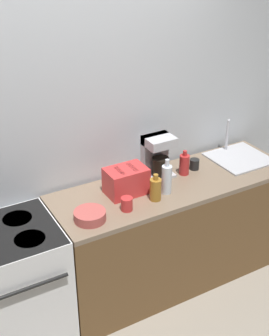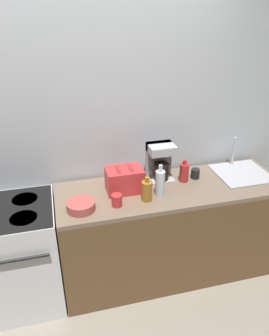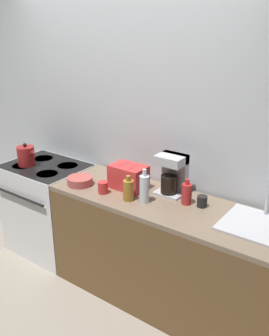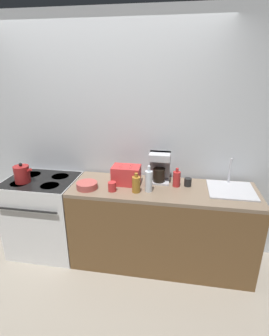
{
  "view_description": "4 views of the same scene",
  "coord_description": "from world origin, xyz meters",
  "px_view_note": "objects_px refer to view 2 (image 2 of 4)",
  "views": [
    {
      "loc": [
        -1.08,
        -2.16,
        2.64
      ],
      "look_at": [
        0.34,
        0.33,
        1.1
      ],
      "focal_mm": 50.0,
      "sensor_mm": 36.0,
      "label": 1
    },
    {
      "loc": [
        -0.21,
        -1.85,
        2.28
      ],
      "look_at": [
        0.38,
        0.41,
        1.06
      ],
      "focal_mm": 35.0,
      "sensor_mm": 36.0,
      "label": 2
    },
    {
      "loc": [
        1.96,
        -1.87,
        2.16
      ],
      "look_at": [
        0.31,
        0.41,
        1.06
      ],
      "focal_mm": 40.0,
      "sensor_mm": 36.0,
      "label": 3
    },
    {
      "loc": [
        0.79,
        -2.11,
        2.04
      ],
      "look_at": [
        0.36,
        0.39,
        1.07
      ],
      "focal_mm": 28.0,
      "sensor_mm": 36.0,
      "label": 4
    }
  ],
  "objects_px": {
    "bottle_clear": "(160,183)",
    "cup_red": "(117,200)",
    "bottle_red": "(184,172)",
    "bowl": "(81,206)",
    "cup_black": "(195,174)",
    "bottle_amber": "(147,191)",
    "toaster": "(124,180)",
    "coffee_maker": "(160,161)",
    "stove": "(10,257)"
  },
  "relations": [
    {
      "from": "stove",
      "to": "bottle_red",
      "type": "bearing_deg",
      "value": 3.11
    },
    {
      "from": "stove",
      "to": "bottle_amber",
      "type": "distance_m",
      "value": 1.21
    },
    {
      "from": "toaster",
      "to": "bottle_red",
      "type": "bearing_deg",
      "value": 2.82
    },
    {
      "from": "toaster",
      "to": "coffee_maker",
      "type": "height_order",
      "value": "coffee_maker"
    },
    {
      "from": "toaster",
      "to": "cup_red",
      "type": "xyz_separation_m",
      "value": [
        -0.1,
        -0.2,
        -0.05
      ]
    },
    {
      "from": "toaster",
      "to": "bowl",
      "type": "xyz_separation_m",
      "value": [
        -0.37,
        -0.18,
        -0.06
      ]
    },
    {
      "from": "bottle_red",
      "to": "bottle_clear",
      "type": "relative_size",
      "value": 0.74
    },
    {
      "from": "stove",
      "to": "toaster",
      "type": "relative_size",
      "value": 3.11
    },
    {
      "from": "bottle_red",
      "to": "bottle_clear",
      "type": "distance_m",
      "value": 0.32
    },
    {
      "from": "toaster",
      "to": "bowl",
      "type": "relative_size",
      "value": 1.37
    },
    {
      "from": "coffee_maker",
      "to": "cup_black",
      "type": "height_order",
      "value": "coffee_maker"
    },
    {
      "from": "cup_black",
      "to": "bottle_clear",
      "type": "bearing_deg",
      "value": -153.83
    },
    {
      "from": "stove",
      "to": "coffee_maker",
      "type": "distance_m",
      "value": 1.43
    },
    {
      "from": "bottle_amber",
      "to": "bowl",
      "type": "distance_m",
      "value": 0.51
    },
    {
      "from": "bottle_red",
      "to": "cup_black",
      "type": "xyz_separation_m",
      "value": [
        0.12,
        0.02,
        -0.04
      ]
    },
    {
      "from": "cup_red",
      "to": "bowl",
      "type": "xyz_separation_m",
      "value": [
        -0.27,
        0.01,
        -0.01
      ]
    },
    {
      "from": "bottle_clear",
      "to": "toaster",
      "type": "bearing_deg",
      "value": 151.2
    },
    {
      "from": "stove",
      "to": "cup_red",
      "type": "height_order",
      "value": "cup_red"
    },
    {
      "from": "coffee_maker",
      "to": "toaster",
      "type": "bearing_deg",
      "value": -160.33
    },
    {
      "from": "toaster",
      "to": "bottle_red",
      "type": "relative_size",
      "value": 1.47
    },
    {
      "from": "stove",
      "to": "bottle_amber",
      "type": "height_order",
      "value": "bottle_amber"
    },
    {
      "from": "cup_black",
      "to": "stove",
      "type": "bearing_deg",
      "value": -176.22
    },
    {
      "from": "bottle_clear",
      "to": "cup_red",
      "type": "xyz_separation_m",
      "value": [
        -0.36,
        -0.06,
        -0.06
      ]
    },
    {
      "from": "bottle_red",
      "to": "cup_black",
      "type": "height_order",
      "value": "bottle_red"
    },
    {
      "from": "stove",
      "to": "bottle_clear",
      "type": "distance_m",
      "value": 1.32
    },
    {
      "from": "bottle_amber",
      "to": "bowl",
      "type": "height_order",
      "value": "bottle_amber"
    },
    {
      "from": "coffee_maker",
      "to": "bottle_amber",
      "type": "distance_m",
      "value": 0.37
    },
    {
      "from": "bowl",
      "to": "cup_black",
      "type": "bearing_deg",
      "value": 13.05
    },
    {
      "from": "toaster",
      "to": "cup_red",
      "type": "bearing_deg",
      "value": -117.79
    },
    {
      "from": "stove",
      "to": "toaster",
      "type": "distance_m",
      "value": 1.09
    },
    {
      "from": "cup_red",
      "to": "coffee_maker",
      "type": "bearing_deg",
      "value": 35.84
    },
    {
      "from": "cup_black",
      "to": "bottle_red",
      "type": "bearing_deg",
      "value": -167.82
    },
    {
      "from": "bowl",
      "to": "cup_red",
      "type": "bearing_deg",
      "value": -3.23
    },
    {
      "from": "coffee_maker",
      "to": "bottle_clear",
      "type": "relative_size",
      "value": 1.22
    },
    {
      "from": "stove",
      "to": "bowl",
      "type": "bearing_deg",
      "value": -12.45
    },
    {
      "from": "bottle_red",
      "to": "bowl",
      "type": "distance_m",
      "value": 0.91
    },
    {
      "from": "toaster",
      "to": "cup_black",
      "type": "bearing_deg",
      "value": 4.55
    },
    {
      "from": "bottle_red",
      "to": "bowl",
      "type": "relative_size",
      "value": 0.93
    },
    {
      "from": "bottle_amber",
      "to": "stove",
      "type": "bearing_deg",
      "value": 173.43
    },
    {
      "from": "toaster",
      "to": "coffee_maker",
      "type": "bearing_deg",
      "value": 19.67
    },
    {
      "from": "bottle_red",
      "to": "cup_black",
      "type": "bearing_deg",
      "value": 12.18
    },
    {
      "from": "bottle_amber",
      "to": "cup_black",
      "type": "height_order",
      "value": "bottle_amber"
    },
    {
      "from": "stove",
      "to": "bottle_clear",
      "type": "height_order",
      "value": "bottle_clear"
    },
    {
      "from": "cup_red",
      "to": "bowl",
      "type": "distance_m",
      "value": 0.27
    },
    {
      "from": "coffee_maker",
      "to": "bottle_clear",
      "type": "xyz_separation_m",
      "value": [
        -0.08,
        -0.26,
        -0.06
      ]
    },
    {
      "from": "bowl",
      "to": "bottle_red",
      "type": "bearing_deg",
      "value": 13.17
    },
    {
      "from": "coffee_maker",
      "to": "bottle_clear",
      "type": "distance_m",
      "value": 0.28
    },
    {
      "from": "bottle_red",
      "to": "bowl",
      "type": "bearing_deg",
      "value": -166.83
    },
    {
      "from": "stove",
      "to": "cup_black",
      "type": "distance_m",
      "value": 1.66
    },
    {
      "from": "toaster",
      "to": "coffee_maker",
      "type": "xyz_separation_m",
      "value": [
        0.33,
        0.12,
        0.07
      ]
    }
  ]
}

